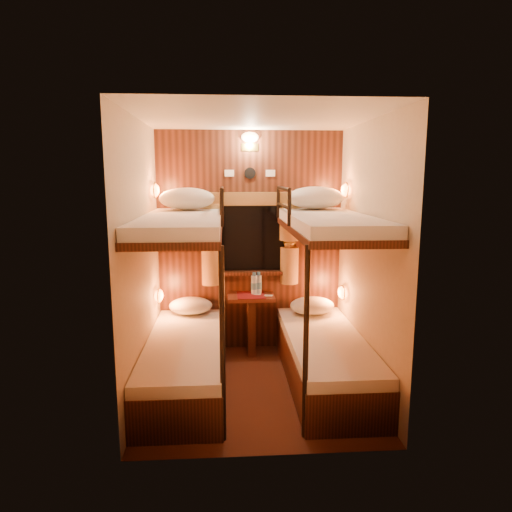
{
  "coord_description": "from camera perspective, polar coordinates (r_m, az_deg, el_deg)",
  "views": [
    {
      "loc": [
        -0.27,
        -3.92,
        1.92
      ],
      "look_at": [
        0.01,
        0.15,
        1.2
      ],
      "focal_mm": 32.0,
      "sensor_mm": 36.0,
      "label": 1
    }
  ],
  "objects": [
    {
      "name": "pillow_upper_right",
      "position": [
        4.72,
        7.43,
        7.24
      ],
      "size": [
        0.58,
        0.42,
        0.23
      ],
      "primitive_type": "ellipsoid",
      "color": "silver",
      "rests_on": "bunk_right"
    },
    {
      "name": "wall_front",
      "position": [
        2.97,
        1.45,
        -4.02
      ],
      "size": [
        2.4,
        0.0,
        2.4
      ],
      "primitive_type": "plane",
      "rotation": [
        -1.57,
        0.0,
        0.0
      ],
      "color": "#C6B293",
      "rests_on": "floor"
    },
    {
      "name": "pillow_upper_left",
      "position": [
        4.65,
        -8.63,
        7.11
      ],
      "size": [
        0.56,
        0.4,
        0.22
      ],
      "primitive_type": "ellipsoid",
      "color": "silver",
      "rests_on": "bunk_left"
    },
    {
      "name": "bottle_right",
      "position": [
        4.98,
        0.32,
        -3.55
      ],
      "size": [
        0.07,
        0.07,
        0.24
      ],
      "rotation": [
        0.0,
        0.0,
        -0.03
      ],
      "color": "#99BFE5",
      "rests_on": "table"
    },
    {
      "name": "bunk_left",
      "position": [
        4.23,
        -8.9,
        -8.91
      ],
      "size": [
        0.72,
        1.9,
        1.82
      ],
      "color": "black",
      "rests_on": "floor"
    },
    {
      "name": "back_fixtures",
      "position": [
        4.94,
        -0.76,
        13.75
      ],
      "size": [
        0.54,
        0.09,
        0.48
      ],
      "color": "black",
      "rests_on": "back_panel"
    },
    {
      "name": "bottle_left",
      "position": [
        4.96,
        -0.23,
        -3.63
      ],
      "size": [
        0.07,
        0.07,
        0.24
      ],
      "rotation": [
        0.0,
        0.0,
        -0.43
      ],
      "color": "#99BFE5",
      "rests_on": "table"
    },
    {
      "name": "floor",
      "position": [
        4.37,
        0.05,
        -16.07
      ],
      "size": [
        2.1,
        2.1,
        0.0
      ],
      "primitive_type": "plane",
      "color": "#3E1A11",
      "rests_on": "ground"
    },
    {
      "name": "ceiling",
      "position": [
        3.96,
        0.06,
        16.94
      ],
      "size": [
        2.1,
        2.1,
        0.0
      ],
      "primitive_type": "plane",
      "rotation": [
        3.14,
        0.0,
        0.0
      ],
      "color": "silver",
      "rests_on": "wall_back"
    },
    {
      "name": "sachet_a",
      "position": [
        4.92,
        1.56,
        -4.97
      ],
      "size": [
        0.1,
        0.08,
        0.01
      ],
      "primitive_type": "cube",
      "rotation": [
        0.0,
        0.0,
        -0.22
      ],
      "color": "silver",
      "rests_on": "table"
    },
    {
      "name": "wall_right",
      "position": [
        4.18,
        13.85,
        -0.23
      ],
      "size": [
        0.0,
        2.4,
        2.4
      ],
      "primitive_type": "plane",
      "rotation": [
        1.57,
        0.0,
        -1.57
      ],
      "color": "#C6B293",
      "rests_on": "floor"
    },
    {
      "name": "back_panel",
      "position": [
        5.02,
        -0.76,
        1.71
      ],
      "size": [
        2.0,
        0.03,
        2.4
      ],
      "primitive_type": "cube",
      "color": "black",
      "rests_on": "floor"
    },
    {
      "name": "wall_left",
      "position": [
        4.05,
        -14.19,
        -0.56
      ],
      "size": [
        0.0,
        2.4,
        2.4
      ],
      "primitive_type": "plane",
      "rotation": [
        1.57,
        0.0,
        1.57
      ],
      "color": "#C6B293",
      "rests_on": "floor"
    },
    {
      "name": "wall_back",
      "position": [
        5.03,
        -0.77,
        1.73
      ],
      "size": [
        2.4,
        0.0,
        2.4
      ],
      "primitive_type": "plane",
      "rotation": [
        1.57,
        0.0,
        0.0
      ],
      "color": "#C6B293",
      "rests_on": "floor"
    },
    {
      "name": "sachet_b",
      "position": [
        4.96,
        0.18,
        -4.84
      ],
      "size": [
        0.08,
        0.06,
        0.01
      ],
      "primitive_type": "cube",
      "rotation": [
        0.0,
        0.0,
        -0.15
      ],
      "color": "silver",
      "rests_on": "table"
    },
    {
      "name": "pillow_lower_right",
      "position": [
        4.95,
        7.02,
        -6.18
      ],
      "size": [
        0.47,
        0.34,
        0.19
      ],
      "primitive_type": "ellipsoid",
      "color": "silver",
      "rests_on": "bunk_right"
    },
    {
      "name": "bunk_right",
      "position": [
        4.31,
        8.7,
        -8.54
      ],
      "size": [
        0.72,
        1.9,
        1.82
      ],
      "color": "black",
      "rests_on": "floor"
    },
    {
      "name": "reading_lamps",
      "position": [
        4.68,
        -0.53,
        1.61
      ],
      "size": [
        2.0,
        0.2,
        1.25
      ],
      "color": "orange",
      "rests_on": "wall_left"
    },
    {
      "name": "pillow_lower_left",
      "position": [
        4.97,
        -8.16,
        -6.16
      ],
      "size": [
        0.46,
        0.33,
        0.18
      ],
      "primitive_type": "ellipsoid",
      "color": "silver",
      "rests_on": "bunk_left"
    },
    {
      "name": "curtains",
      "position": [
        4.94,
        -0.72,
        2.33
      ],
      "size": [
        1.1,
        0.22,
        1.0
      ],
      "color": "brown",
      "rests_on": "back_panel"
    },
    {
      "name": "table",
      "position": [
        5.01,
        -0.62,
        -7.52
      ],
      "size": [
        0.5,
        0.34,
        0.66
      ],
      "color": "#592114",
      "rests_on": "floor"
    },
    {
      "name": "window",
      "position": [
        4.99,
        -0.74,
        1.44
      ],
      "size": [
        1.0,
        0.12,
        0.79
      ],
      "color": "black",
      "rests_on": "back_panel"
    }
  ]
}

